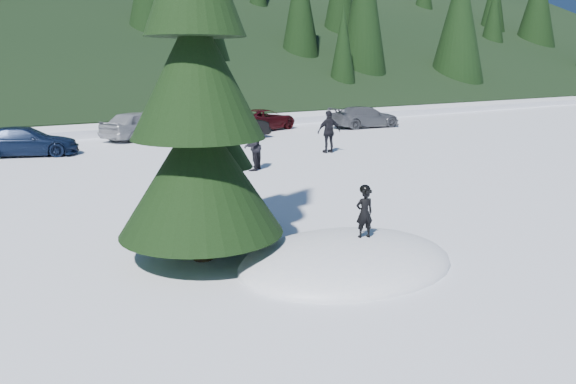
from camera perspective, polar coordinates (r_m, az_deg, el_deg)
ground at (r=11.08m, az=5.95°, el=-7.21°), size 200.00×200.00×0.00m
snow_mound at (r=11.08m, az=5.95°, el=-7.21°), size 4.48×3.52×0.96m
spruce_tall at (r=10.74m, az=-9.21°, el=10.19°), size 3.20×3.20×8.60m
spruce_short at (r=12.54m, az=-7.61°, el=5.01°), size 2.20×2.20×5.37m
child_skier at (r=11.00m, az=7.76°, el=-2.12°), size 0.41×0.32×0.98m
adult_0 at (r=20.47m, az=-3.68°, el=4.72°), size 1.12×1.10×1.82m
adult_1 at (r=24.65m, az=4.19°, el=6.13°), size 1.16×0.67×1.85m
car_3 at (r=26.26m, az=-25.13°, el=4.67°), size 4.56×3.13×1.23m
car_4 at (r=30.15m, az=-14.80°, el=6.62°), size 4.73×3.44×1.50m
car_5 at (r=29.34m, az=-6.17°, el=6.76°), size 4.44×1.61×1.46m
car_6 at (r=33.32m, az=-2.54°, el=7.36°), size 4.90×3.37×1.24m
car_7 at (r=35.04m, az=7.84°, el=7.56°), size 4.65×2.31×1.30m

